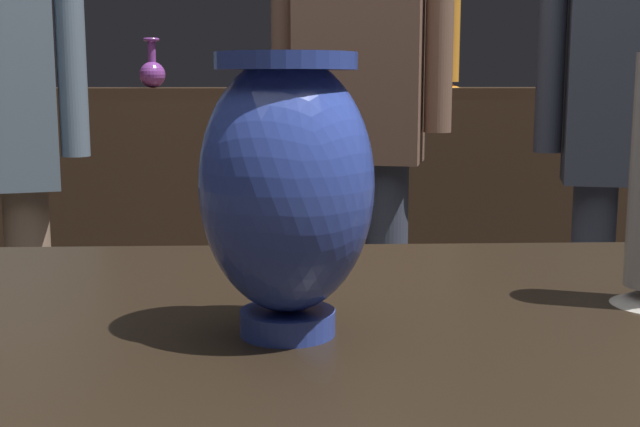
{
  "coord_description": "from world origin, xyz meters",
  "views": [
    {
      "loc": [
        -0.06,
        -0.76,
        1.02
      ],
      "look_at": [
        -0.03,
        -0.04,
        0.9
      ],
      "focal_mm": 46.28,
      "sensor_mm": 36.0,
      "label": 1
    }
  ],
  "objects_px": {
    "shelf_vase_center": "(303,68)",
    "visitor_near_right": "(631,128)",
    "shelf_vase_right": "(448,44)",
    "visitor_center_back": "(360,102)",
    "vase_centerpiece": "(287,185)",
    "shelf_vase_left": "(152,71)",
    "shelf_vase_far_right": "(594,70)"
  },
  "relations": [
    {
      "from": "shelf_vase_far_right",
      "to": "shelf_vase_right",
      "type": "bearing_deg",
      "value": 176.13
    },
    {
      "from": "shelf_vase_right",
      "to": "visitor_center_back",
      "type": "xyz_separation_m",
      "value": [
        -0.39,
        -0.83,
        -0.18
      ]
    },
    {
      "from": "shelf_vase_left",
      "to": "vase_centerpiece",
      "type": "bearing_deg",
      "value": -78.23
    },
    {
      "from": "visitor_near_right",
      "to": "visitor_center_back",
      "type": "bearing_deg",
      "value": 6.66
    },
    {
      "from": "shelf_vase_center",
      "to": "shelf_vase_far_right",
      "type": "bearing_deg",
      "value": 0.39
    },
    {
      "from": "vase_centerpiece",
      "to": "shelf_vase_center",
      "type": "bearing_deg",
      "value": 88.49
    },
    {
      "from": "visitor_near_right",
      "to": "shelf_vase_center",
      "type": "bearing_deg",
      "value": -32.9
    },
    {
      "from": "visitor_near_right",
      "to": "shelf_vase_far_right",
      "type": "bearing_deg",
      "value": -89.63
    },
    {
      "from": "shelf_vase_far_right",
      "to": "visitor_center_back",
      "type": "height_order",
      "value": "visitor_center_back"
    },
    {
      "from": "vase_centerpiece",
      "to": "visitor_near_right",
      "type": "height_order",
      "value": "visitor_near_right"
    },
    {
      "from": "shelf_vase_left",
      "to": "visitor_near_right",
      "type": "bearing_deg",
      "value": -33.23
    },
    {
      "from": "shelf_vase_center",
      "to": "visitor_center_back",
      "type": "distance_m",
      "value": 0.81
    },
    {
      "from": "visitor_near_right",
      "to": "shelf_vase_right",
      "type": "bearing_deg",
      "value": -58.03
    },
    {
      "from": "vase_centerpiece",
      "to": "shelf_vase_left",
      "type": "xyz_separation_m",
      "value": [
        -0.46,
        2.21,
        0.12
      ]
    },
    {
      "from": "shelf_vase_far_right",
      "to": "vase_centerpiece",
      "type": "bearing_deg",
      "value": -116.07
    },
    {
      "from": "shelf_vase_right",
      "to": "visitor_center_back",
      "type": "height_order",
      "value": "visitor_center_back"
    },
    {
      "from": "vase_centerpiece",
      "to": "shelf_vase_left",
      "type": "height_order",
      "value": "shelf_vase_left"
    },
    {
      "from": "shelf_vase_center",
      "to": "visitor_near_right",
      "type": "distance_m",
      "value": 1.21
    },
    {
      "from": "shelf_vase_left",
      "to": "visitor_center_back",
      "type": "height_order",
      "value": "visitor_center_back"
    },
    {
      "from": "shelf_vase_center",
      "to": "visitor_center_back",
      "type": "bearing_deg",
      "value": -80.62
    },
    {
      "from": "vase_centerpiece",
      "to": "shelf_vase_center",
      "type": "relative_size",
      "value": 1.1
    },
    {
      "from": "shelf_vase_left",
      "to": "shelf_vase_right",
      "type": "bearing_deg",
      "value": 3.75
    },
    {
      "from": "shelf_vase_right",
      "to": "shelf_vase_center",
      "type": "height_order",
      "value": "shelf_vase_right"
    },
    {
      "from": "shelf_vase_far_right",
      "to": "visitor_center_back",
      "type": "bearing_deg",
      "value": -138.66
    },
    {
      "from": "vase_centerpiece",
      "to": "visitor_center_back",
      "type": "xyz_separation_m",
      "value": [
        0.19,
        1.45,
        0.03
      ]
    },
    {
      "from": "vase_centerpiece",
      "to": "shelf_vase_left",
      "type": "distance_m",
      "value": 2.26
    },
    {
      "from": "shelf_vase_left",
      "to": "visitor_center_back",
      "type": "xyz_separation_m",
      "value": [
        0.65,
        -0.77,
        -0.08
      ]
    },
    {
      "from": "shelf_vase_center",
      "to": "visitor_center_back",
      "type": "xyz_separation_m",
      "value": [
        0.13,
        -0.79,
        -0.1
      ]
    },
    {
      "from": "shelf_vase_left",
      "to": "visitor_near_right",
      "type": "relative_size",
      "value": 0.11
    },
    {
      "from": "shelf_vase_right",
      "to": "shelf_vase_far_right",
      "type": "relative_size",
      "value": 1.58
    },
    {
      "from": "shelf_vase_center",
      "to": "visitor_near_right",
      "type": "height_order",
      "value": "visitor_near_right"
    },
    {
      "from": "visitor_near_right",
      "to": "visitor_center_back",
      "type": "relative_size",
      "value": 0.94
    }
  ]
}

